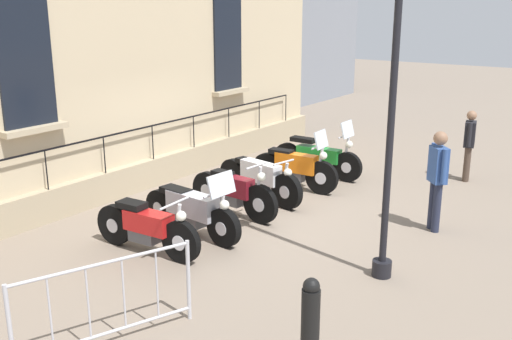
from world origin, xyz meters
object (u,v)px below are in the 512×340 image
motorcycle_orange (295,168)px  bollard (310,324)px  motorcycle_silver (192,210)px  crowd_barrier (106,300)px  pedestrian_walking (437,175)px  motorcycle_red (147,228)px  motorcycle_white (259,179)px  lamppost (398,17)px  motorcycle_green (318,157)px  pedestrian_standing (469,142)px  motorcycle_maroon (234,193)px

motorcycle_orange → bollard: size_ratio=1.86×
motorcycle_silver → bollard: size_ratio=2.03×
crowd_barrier → bollard: size_ratio=1.85×
motorcycle_silver → pedestrian_walking: pedestrian_walking is taller
motorcycle_red → bollard: bollard is taller
bollard → motorcycle_orange: bearing=123.0°
motorcycle_red → motorcycle_orange: (0.15, 4.16, 0.04)m
bollard → pedestrian_walking: (-0.29, 4.75, 0.46)m
motorcycle_white → lamppost: size_ratio=0.42×
motorcycle_green → crowd_barrier: size_ratio=1.12×
motorcycle_green → pedestrian_walking: bearing=-27.8°
pedestrian_standing → motorcycle_maroon: bearing=-120.9°
motorcycle_maroon → pedestrian_walking: (3.27, 1.42, 0.56)m
crowd_barrier → pedestrian_walking: pedestrian_walking is taller
motorcycle_white → pedestrian_standing: bearing=51.7°
motorcycle_red → motorcycle_maroon: size_ratio=1.01×
crowd_barrier → bollard: bollard is taller
motorcycle_red → motorcycle_orange: size_ratio=1.02×
lamppost → motorcycle_maroon: bearing=166.7°
motorcycle_red → pedestrian_standing: size_ratio=1.30×
motorcycle_silver → lamppost: size_ratio=0.42×
motorcycle_orange → motorcycle_red: bearing=-92.1°
pedestrian_walking → bollard: bearing=-86.5°
lamppost → crowd_barrier: bearing=-118.0°
pedestrian_standing → pedestrian_walking: (0.42, -3.36, 0.12)m
motorcycle_white → bollard: size_ratio=2.05×
motorcycle_green → pedestrian_standing: (2.87, 1.62, 0.44)m
motorcycle_silver → bollard: bearing=-31.2°
motorcycle_maroon → motorcycle_orange: 2.02m
lamppost → bollard: size_ratio=4.84×
pedestrian_standing → pedestrian_walking: 3.38m
motorcycle_red → motorcycle_green: motorcycle_green is taller
motorcycle_orange → pedestrian_standing: pedestrian_standing is taller
motorcycle_red → pedestrian_walking: 4.92m
motorcycle_orange → motorcycle_green: 1.14m
motorcycle_white → motorcycle_orange: 1.03m
motorcycle_silver → motorcycle_maroon: size_ratio=1.08×
motorcycle_maroon → motorcycle_green: bearing=90.3°
lamppost → pedestrian_walking: (-0.00, 2.20, -2.64)m
lamppost → motorcycle_red: bearing=-157.8°
lamppost → pedestrian_standing: size_ratio=3.30×
motorcycle_red → bollard: size_ratio=1.90×
motorcycle_white → motorcycle_silver: bearing=-86.5°
motorcycle_red → motorcycle_silver: motorcycle_silver is taller
motorcycle_silver → pedestrian_walking: 4.21m
bollard → pedestrian_standing: bearing=95.0°
motorcycle_maroon → crowd_barrier: size_ratio=1.01×
motorcycle_silver → motorcycle_maroon: bearing=90.3°
motorcycle_orange → pedestrian_standing: (2.77, 2.76, 0.41)m
motorcycle_red → motorcycle_maroon: motorcycle_maroon is taller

